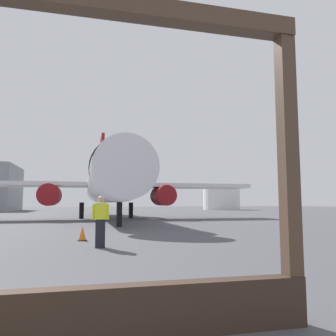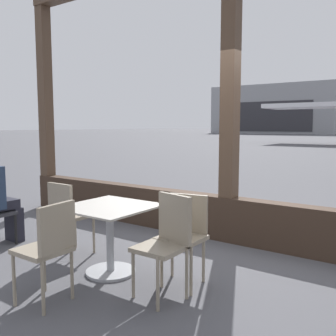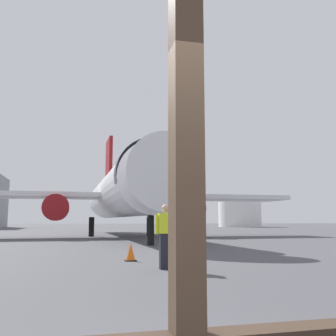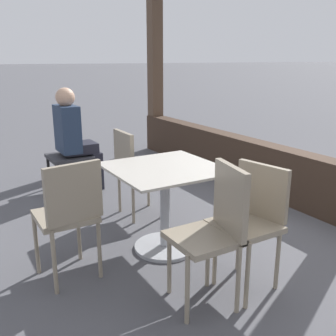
% 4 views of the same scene
% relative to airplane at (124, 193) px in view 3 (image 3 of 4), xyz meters
% --- Properties ---
extents(ground_plane, '(220.00, 220.00, 0.00)m').
position_rel_airplane_xyz_m(ground_plane, '(-3.48, 11.14, -3.51)').
color(ground_plane, '#4C4C51').
extents(window_frame, '(7.86, 0.24, 3.96)m').
position_rel_airplane_xyz_m(window_frame, '(-3.48, -28.86, -2.07)').
color(window_frame, '#38281E').
rests_on(window_frame, ground).
extents(airplane, '(27.99, 29.42, 10.47)m').
position_rel_airplane_xyz_m(airplane, '(0.00, 0.00, 0.00)').
color(airplane, silver).
rests_on(airplane, ground).
extents(ground_crew_worker, '(0.57, 0.22, 1.74)m').
position_rel_airplane_xyz_m(ground_crew_worker, '(-1.65, -20.86, -2.61)').
color(ground_crew_worker, black).
rests_on(ground_crew_worker, ground).
extents(traffic_cone, '(0.36, 0.36, 0.57)m').
position_rel_airplane_xyz_m(traffic_cone, '(-2.24, -18.48, -3.24)').
color(traffic_cone, orange).
rests_on(traffic_cone, ground).
extents(fuel_storage_tank, '(8.48, 8.48, 4.93)m').
position_rel_airplane_xyz_m(fuel_storage_tank, '(28.99, 41.52, -1.04)').
color(fuel_storage_tank, white).
rests_on(fuel_storage_tank, ground).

